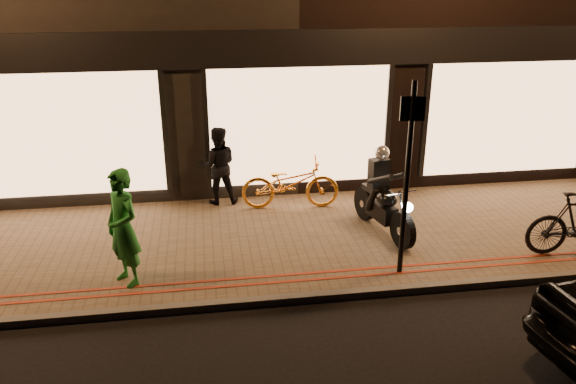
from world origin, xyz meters
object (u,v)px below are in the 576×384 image
Objects in this scene: motorcycle at (383,200)px; sign_post at (408,171)px; person_green at (123,228)px; bicycle_gold at (290,183)px.

motorcycle is 0.64× the size of sign_post.
person_green is at bearing 175.55° from sign_post.
sign_post is (-0.15, -1.46, 1.06)m from motorcycle.
sign_post is 1.56× the size of bicycle_gold.
sign_post is at bearing 47.13° from person_green.
bicycle_gold is (-1.29, 2.83, -1.17)m from sign_post.
bicycle_gold is at bearing 114.56° from sign_post.
sign_post reaches higher than bicycle_gold.
motorcycle is 2.00m from bicycle_gold.
person_green is (-2.87, -2.51, 0.39)m from bicycle_gold.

